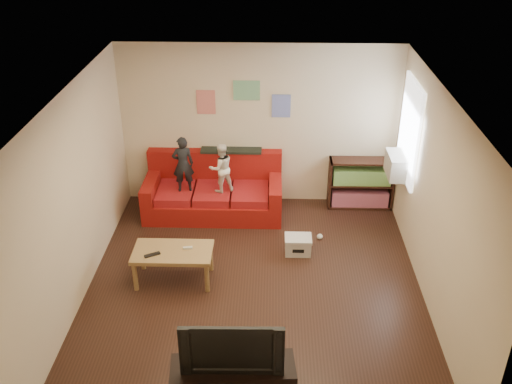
{
  "coord_description": "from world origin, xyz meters",
  "views": [
    {
      "loc": [
        0.21,
        -6.14,
        4.84
      ],
      "look_at": [
        0.0,
        0.8,
        1.05
      ],
      "focal_mm": 40.0,
      "sensor_mm": 36.0,
      "label": 1
    }
  ],
  "objects_px": {
    "child_b": "(221,168)",
    "coffee_table": "(173,255)",
    "child_a": "(183,164)",
    "file_box": "(298,245)",
    "television": "(232,344)",
    "bookshelf": "(360,186)",
    "sofa": "(214,193)",
    "tv_stand": "(233,383)"
  },
  "relations": [
    {
      "from": "child_a",
      "to": "file_box",
      "type": "xyz_separation_m",
      "value": [
        1.8,
        -1.03,
        -0.79
      ]
    },
    {
      "from": "coffee_table",
      "to": "tv_stand",
      "type": "relative_size",
      "value": 0.83
    },
    {
      "from": "sofa",
      "to": "child_b",
      "type": "xyz_separation_m",
      "value": [
        0.15,
        -0.18,
        0.55
      ]
    },
    {
      "from": "child_b",
      "to": "television",
      "type": "distance_m",
      "value": 3.81
    },
    {
      "from": "sofa",
      "to": "bookshelf",
      "type": "relative_size",
      "value": 2.08
    },
    {
      "from": "bookshelf",
      "to": "television",
      "type": "distance_m",
      "value": 4.59
    },
    {
      "from": "child_a",
      "to": "file_box",
      "type": "distance_m",
      "value": 2.22
    },
    {
      "from": "child_a",
      "to": "television",
      "type": "height_order",
      "value": "child_a"
    },
    {
      "from": "sofa",
      "to": "child_b",
      "type": "bearing_deg",
      "value": -50.0
    },
    {
      "from": "child_b",
      "to": "file_box",
      "type": "bearing_deg",
      "value": 115.45
    },
    {
      "from": "bookshelf",
      "to": "file_box",
      "type": "bearing_deg",
      "value": -127.06
    },
    {
      "from": "child_a",
      "to": "file_box",
      "type": "relative_size",
      "value": 2.36
    },
    {
      "from": "child_b",
      "to": "child_a",
      "type": "bearing_deg",
      "value": -23.85
    },
    {
      "from": "child_a",
      "to": "coffee_table",
      "type": "xyz_separation_m",
      "value": [
        0.08,
        -1.74,
        -0.52
      ]
    },
    {
      "from": "file_box",
      "to": "television",
      "type": "distance_m",
      "value": 2.93
    },
    {
      "from": "child_b",
      "to": "coffee_table",
      "type": "xyz_separation_m",
      "value": [
        -0.52,
        -1.74,
        -0.46
      ]
    },
    {
      "from": "coffee_table",
      "to": "bookshelf",
      "type": "distance_m",
      "value": 3.53
    },
    {
      "from": "child_a",
      "to": "coffee_table",
      "type": "height_order",
      "value": "child_a"
    },
    {
      "from": "child_b",
      "to": "tv_stand",
      "type": "bearing_deg",
      "value": 72.61
    },
    {
      "from": "television",
      "to": "bookshelf",
      "type": "bearing_deg",
      "value": 64.93
    },
    {
      "from": "sofa",
      "to": "coffee_table",
      "type": "relative_size",
      "value": 2.08
    },
    {
      "from": "child_b",
      "to": "bookshelf",
      "type": "distance_m",
      "value": 2.37
    },
    {
      "from": "child_b",
      "to": "television",
      "type": "height_order",
      "value": "child_b"
    },
    {
      "from": "coffee_table",
      "to": "tv_stand",
      "type": "distance_m",
      "value": 2.26
    },
    {
      "from": "child_a",
      "to": "bookshelf",
      "type": "xyz_separation_m",
      "value": [
        2.88,
        0.4,
        -0.55
      ]
    },
    {
      "from": "sofa",
      "to": "tv_stand",
      "type": "xyz_separation_m",
      "value": [
        0.58,
        -3.96,
        -0.09
      ]
    },
    {
      "from": "bookshelf",
      "to": "coffee_table",
      "type": "bearing_deg",
      "value": -142.71
    },
    {
      "from": "child_a",
      "to": "child_b",
      "type": "relative_size",
      "value": 1.14
    },
    {
      "from": "child_a",
      "to": "television",
      "type": "xyz_separation_m",
      "value": [
        1.03,
        -3.78,
        -0.15
      ]
    },
    {
      "from": "file_box",
      "to": "television",
      "type": "bearing_deg",
      "value": -105.7
    },
    {
      "from": "coffee_table",
      "to": "television",
      "type": "height_order",
      "value": "television"
    },
    {
      "from": "coffee_table",
      "to": "file_box",
      "type": "distance_m",
      "value": 1.88
    },
    {
      "from": "child_a",
      "to": "tv_stand",
      "type": "xyz_separation_m",
      "value": [
        1.03,
        -3.78,
        -0.69
      ]
    },
    {
      "from": "sofa",
      "to": "tv_stand",
      "type": "distance_m",
      "value": 4.0
    },
    {
      "from": "sofa",
      "to": "bookshelf",
      "type": "xyz_separation_m",
      "value": [
        2.43,
        0.22,
        0.05
      ]
    },
    {
      "from": "file_box",
      "to": "tv_stand",
      "type": "height_order",
      "value": "tv_stand"
    },
    {
      "from": "child_a",
      "to": "file_box",
      "type": "height_order",
      "value": "child_a"
    },
    {
      "from": "child_a",
      "to": "bookshelf",
      "type": "distance_m",
      "value": 2.96
    },
    {
      "from": "coffee_table",
      "to": "television",
      "type": "distance_m",
      "value": 2.29
    },
    {
      "from": "tv_stand",
      "to": "television",
      "type": "xyz_separation_m",
      "value": [
        0.0,
        0.0,
        0.54
      ]
    },
    {
      "from": "tv_stand",
      "to": "child_b",
      "type": "bearing_deg",
      "value": 91.17
    },
    {
      "from": "file_box",
      "to": "tv_stand",
      "type": "bearing_deg",
      "value": -105.7
    }
  ]
}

